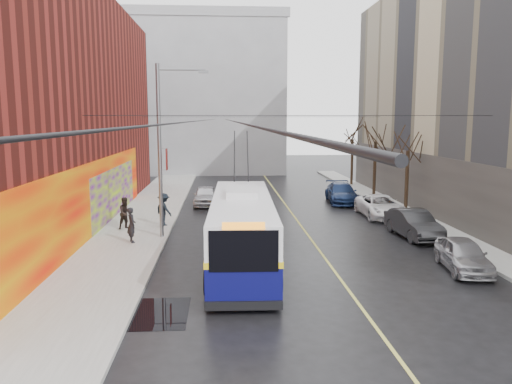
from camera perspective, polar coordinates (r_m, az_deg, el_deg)
ground at (r=17.28m, az=6.90°, el=-12.95°), size 140.00×140.00×0.00m
sidewalk_left at (r=28.90m, az=-13.58°, el=-4.22°), size 4.00×60.00×0.15m
sidewalk_right at (r=30.94m, az=19.28°, el=-3.63°), size 2.00×60.00×0.15m
lane_line at (r=30.80m, az=4.81°, el=-3.38°), size 0.12×50.00×0.01m
building_far at (r=60.92m, az=-6.71°, el=10.92°), size 20.50×12.10×18.00m
streetlight_pole at (r=26.02m, az=-10.61°, el=5.12°), size 2.65×0.60×9.00m
catenary_wires at (r=30.57m, az=-2.85°, el=8.34°), size 18.00×60.00×0.22m
tree_near at (r=34.05m, az=17.04°, el=5.85°), size 3.20×3.20×6.40m
tree_mid at (r=40.65m, az=13.54°, el=6.73°), size 3.20×3.20×6.68m
tree_far at (r=47.38m, az=11.01°, el=6.88°), size 3.20×3.20×6.57m
puddle at (r=17.01m, az=-12.14°, el=-13.42°), size 2.55×2.79×0.01m
pigeons_flying at (r=26.30m, az=-1.41°, el=10.91°), size 4.96×2.96×2.03m
trolleybus at (r=21.61m, az=-1.60°, el=-4.19°), size 3.06×11.95×5.62m
parked_car_a at (r=22.57m, az=22.59°, el=-6.62°), size 2.13×4.13×1.35m
parked_car_b at (r=27.80m, az=17.55°, el=-3.48°), size 1.88×4.57×1.47m
parked_car_c at (r=32.98m, az=14.03°, el=-1.59°), size 2.33×5.01×1.39m
parked_car_d at (r=37.90m, az=9.76°, el=-0.13°), size 2.44×5.20×1.47m
following_car at (r=36.54m, az=-5.82°, el=-0.41°), size 1.67×4.14×1.41m
pedestrian_a at (r=25.60m, az=-14.04°, el=-3.67°), size 0.64×0.76×1.77m
pedestrian_b at (r=28.76m, az=-14.66°, el=-2.36°), size 1.10×1.07×1.78m
pedestrian_c at (r=29.25m, az=-10.49°, el=-1.95°), size 1.34×1.36×1.88m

